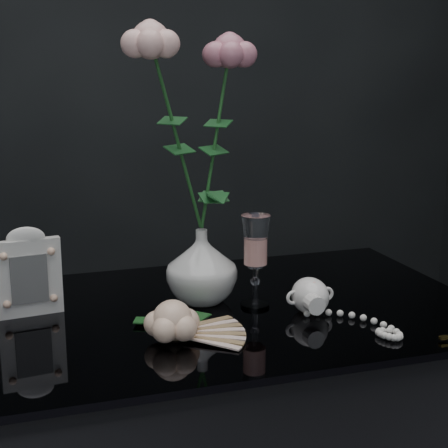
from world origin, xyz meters
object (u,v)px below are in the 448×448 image
object	(u,v)px
pearl_jar	(310,294)
wine_glass	(255,262)
vase	(202,266)
loose_rose	(172,321)
picture_frame	(28,271)

from	to	relation	value
pearl_jar	wine_glass	bearing A→B (deg)	145.41
vase	pearl_jar	world-z (taller)	vase
loose_rose	pearl_jar	world-z (taller)	same
picture_frame	pearl_jar	distance (m)	0.49
loose_rose	pearl_jar	bearing A→B (deg)	-1.74
wine_glass	picture_frame	distance (m)	0.39
wine_glass	pearl_jar	world-z (taller)	wine_glass
loose_rose	pearl_jar	xyz separation A→B (m)	(0.26, 0.05, -0.00)
picture_frame	loose_rose	distance (m)	0.28
wine_glass	picture_frame	xyz separation A→B (m)	(-0.39, 0.08, -0.01)
vase	loose_rose	distance (m)	0.19
picture_frame	pearl_jar	size ratio (longest dim) A/B	0.68
loose_rose	vase	bearing A→B (deg)	46.74
wine_glass	picture_frame	world-z (taller)	wine_glass
wine_glass	loose_rose	size ratio (longest dim) A/B	0.86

